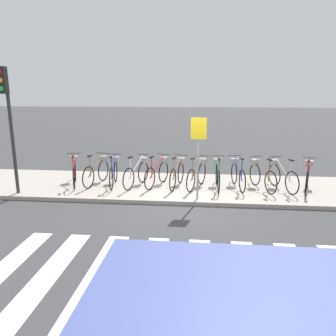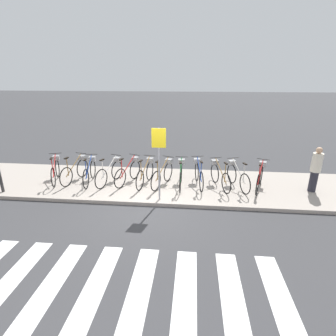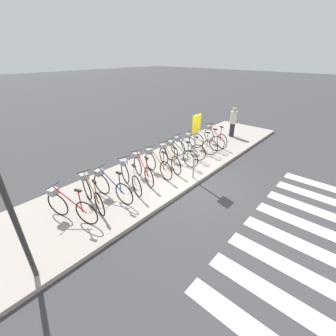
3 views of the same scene
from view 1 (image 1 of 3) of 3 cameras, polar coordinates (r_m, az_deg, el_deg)
name	(u,v)px [view 1 (image 1 of 3)]	position (r m, az deg, el deg)	size (l,w,h in m)	color
ground_plane	(184,206)	(9.46, 2.85, -6.58)	(120.00, 120.00, 0.00)	#38383A
sidewalk	(187,187)	(11.01, 3.29, -3.38)	(16.58, 3.31, 0.12)	#9E9389
parked_bicycle_0	(74,171)	(11.51, -15.99, -0.46)	(0.69, 1.66, 1.07)	black
parked_bicycle_1	(97,170)	(11.35, -12.20, -0.43)	(0.52, 1.71, 1.07)	black
parked_bicycle_2	(114,172)	(11.08, -9.42, -0.64)	(0.46, 1.73, 1.07)	black
parked_bicycle_3	(137,172)	(10.93, -5.35, -0.71)	(0.65, 1.67, 1.07)	black
parked_bicycle_4	(158,172)	(10.93, -1.74, -0.65)	(0.69, 1.66, 1.07)	black
parked_bicycle_5	(178,173)	(10.79, 1.69, -0.85)	(0.51, 1.72, 1.07)	black
parked_bicycle_6	(198,174)	(10.73, 5.18, -0.97)	(0.70, 1.65, 1.07)	black
parked_bicycle_7	(218,174)	(10.74, 8.64, -1.06)	(0.46, 1.74, 1.07)	black
parked_bicycle_8	(237,174)	(10.92, 12.00, -0.96)	(0.46, 1.73, 1.07)	black
parked_bicycle_9	(261,175)	(10.96, 15.93, -1.14)	(0.68, 1.66, 1.07)	black
parked_bicycle_10	(281,175)	(11.10, 19.14, -1.19)	(0.68, 1.66, 1.07)	black
parked_bicycle_11	(308,176)	(11.28, 23.14, -1.31)	(0.70, 1.65, 1.07)	black
traffic_light	(7,105)	(10.72, -26.29, 9.81)	(0.24, 0.40, 3.76)	#2D2D2D
sign_post	(198,145)	(9.30, 5.31, 4.06)	(0.44, 0.07, 2.37)	#99999E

